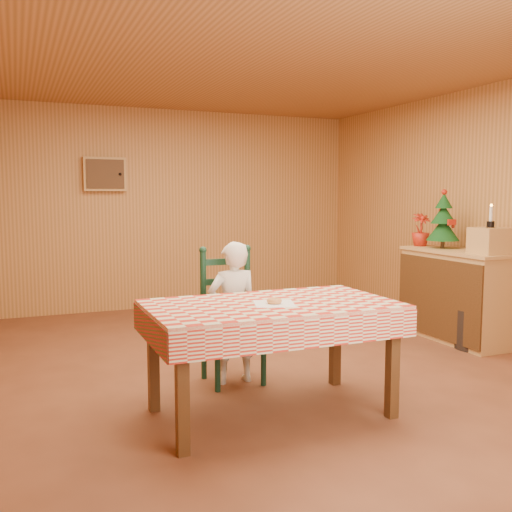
{
  "coord_description": "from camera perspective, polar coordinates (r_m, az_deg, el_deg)",
  "views": [
    {
      "loc": [
        -1.94,
        -4.42,
        1.48
      ],
      "look_at": [
        0.0,
        0.2,
        0.95
      ],
      "focal_mm": 40.0,
      "sensor_mm": 36.0,
      "label": 1
    }
  ],
  "objects": [
    {
      "name": "shelf_unit",
      "position": [
        6.21,
        19.45,
        -3.71
      ],
      "size": [
        0.54,
        1.24,
        0.93
      ],
      "color": "tan",
      "rests_on": "ground"
    },
    {
      "name": "seated_child",
      "position": [
        4.52,
        -2.31,
        -5.67
      ],
      "size": [
        0.41,
        0.27,
        1.12
      ],
      "primitive_type": "imported",
      "rotation": [
        0.0,
        0.0,
        3.14
      ],
      "color": "silver",
      "rests_on": "ground"
    },
    {
      "name": "dining_table",
      "position": [
        3.84,
        1.52,
        -5.89
      ],
      "size": [
        1.66,
        0.96,
        0.77
      ],
      "color": "#502F15",
      "rests_on": "ground"
    },
    {
      "name": "crate",
      "position": [
        5.86,
        22.34,
        1.43
      ],
      "size": [
        0.31,
        0.31,
        0.25
      ],
      "primitive_type": "cube",
      "rotation": [
        0.0,
        0.0,
        -0.03
      ],
      "color": "tan",
      "rests_on": "shelf_unit"
    },
    {
      "name": "storage_bin",
      "position": [
        5.96,
        21.1,
        -6.84
      ],
      "size": [
        0.46,
        0.46,
        0.39
      ],
      "primitive_type": "cylinder",
      "rotation": [
        0.0,
        0.0,
        -0.23
      ],
      "color": "black",
      "rests_on": "ground"
    },
    {
      "name": "christmas_tree",
      "position": [
        6.32,
        18.22,
        3.3
      ],
      "size": [
        0.34,
        0.34,
        0.62
      ],
      "color": "#502F15",
      "rests_on": "shelf_unit"
    },
    {
      "name": "ground",
      "position": [
        5.05,
        0.9,
        -11.01
      ],
      "size": [
        6.0,
        6.0,
        0.0
      ],
      "primitive_type": "plane",
      "color": "brown",
      "rests_on": "ground"
    },
    {
      "name": "ladder_chair",
      "position": [
        4.59,
        -2.56,
        -6.26
      ],
      "size": [
        0.44,
        0.4,
        1.08
      ],
      "color": "black",
      "rests_on": "ground"
    },
    {
      "name": "cabin_walls",
      "position": [
        5.33,
        -1.43,
        9.75
      ],
      "size": [
        5.1,
        6.05,
        2.65
      ],
      "color": "#BD8344",
      "rests_on": "ground"
    },
    {
      "name": "donut",
      "position": [
        3.77,
        1.84,
        -4.5
      ],
      "size": [
        0.11,
        0.11,
        0.03
      ],
      "primitive_type": "torus",
      "rotation": [
        0.0,
        0.0,
        -0.1
      ],
      "color": "#D6904D",
      "rests_on": "napkin"
    },
    {
      "name": "napkin",
      "position": [
        3.77,
        1.84,
        -4.78
      ],
      "size": [
        0.33,
        0.33,
        0.0
      ],
      "primitive_type": "cube",
      "rotation": [
        0.0,
        0.0,
        -0.3
      ],
      "color": "white",
      "rests_on": "dining_table"
    },
    {
      "name": "flower_arrangement",
      "position": [
        6.53,
        16.13,
        2.55
      ],
      "size": [
        0.23,
        0.23,
        0.36
      ],
      "primitive_type": "imported",
      "rotation": [
        0.0,
        0.0,
        -0.19
      ],
      "color": "#A91F0F",
      "rests_on": "shelf_unit"
    },
    {
      "name": "candle_set",
      "position": [
        5.85,
        22.41,
        3.28
      ],
      "size": [
        0.07,
        0.07,
        0.22
      ],
      "color": "black",
      "rests_on": "crate"
    }
  ]
}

